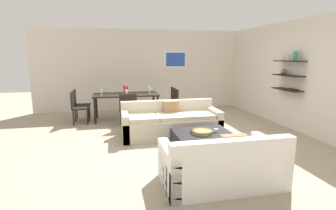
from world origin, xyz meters
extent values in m
plane|color=tan|center=(0.00, 0.00, 0.00)|extent=(18.00, 18.00, 0.00)
cube|color=silver|center=(0.30, 3.53, 1.35)|extent=(8.40, 0.06, 2.70)
cube|color=white|center=(0.78, 3.48, 1.70)|extent=(0.78, 0.02, 0.57)
cube|color=#264CB2|center=(0.78, 3.47, 1.70)|extent=(0.66, 0.01, 0.46)
cube|color=silver|center=(3.03, 0.60, 1.35)|extent=(0.06, 8.20, 2.70)
cube|color=black|center=(2.86, 0.30, 1.70)|extent=(0.28, 0.90, 0.02)
cube|color=black|center=(2.86, 0.30, 1.35)|extent=(0.28, 0.90, 0.02)
cube|color=black|center=(2.86, 0.30, 1.00)|extent=(0.28, 0.90, 0.02)
cylinder|color=teal|center=(2.86, 0.10, 1.82)|extent=(0.10, 0.10, 0.22)
sphere|color=olive|center=(2.86, 0.48, 1.43)|extent=(0.14, 0.14, 0.14)
cylinder|color=silver|center=(2.86, 0.35, 1.77)|extent=(0.07, 0.07, 0.12)
cube|color=#4C1E19|center=(2.86, 0.15, 1.03)|extent=(0.20, 0.28, 0.03)
cube|color=beige|center=(-0.10, 0.30, 0.21)|extent=(2.22, 0.90, 0.42)
cube|color=beige|center=(-0.10, 0.67, 0.60)|extent=(2.22, 0.16, 0.36)
cube|color=beige|center=(-1.14, 0.30, 0.30)|extent=(0.14, 0.90, 0.60)
cube|color=beige|center=(0.94, 0.30, 0.30)|extent=(0.14, 0.90, 0.60)
cube|color=beige|center=(-0.75, 0.26, 0.47)|extent=(0.63, 0.70, 0.10)
cube|color=beige|center=(-0.10, 0.26, 0.47)|extent=(0.63, 0.70, 0.10)
cube|color=beige|center=(0.54, 0.26, 0.47)|extent=(0.63, 0.70, 0.10)
cube|color=#99724C|center=(-0.06, 0.49, 0.60)|extent=(0.37, 0.14, 0.36)
cube|color=white|center=(0.10, -2.07, 0.21)|extent=(1.69, 0.90, 0.42)
cube|color=white|center=(0.10, -2.44, 0.60)|extent=(1.69, 0.16, 0.36)
cube|color=white|center=(0.88, -2.07, 0.30)|extent=(0.14, 0.90, 0.60)
cube|color=white|center=(-0.67, -2.07, 0.30)|extent=(0.14, 0.90, 0.60)
cube|color=white|center=(0.46, -2.03, 0.47)|extent=(0.69, 0.70, 0.10)
cube|color=white|center=(-0.25, -2.03, 0.47)|extent=(0.69, 0.70, 0.10)
cube|color=#99724C|center=(0.19, -2.26, 0.60)|extent=(0.36, 0.13, 0.36)
cube|color=black|center=(0.28, -0.83, 0.19)|extent=(1.09, 1.02, 0.38)
cylinder|color=#99844C|center=(0.24, -0.87, 0.41)|extent=(0.39, 0.39, 0.06)
torus|color=#99844C|center=(0.24, -0.87, 0.44)|extent=(0.39, 0.39, 0.02)
cylinder|color=silver|center=(0.53, -0.84, 0.41)|extent=(0.09, 0.09, 0.07)
sphere|color=red|center=(0.07, -0.80, 0.42)|extent=(0.08, 0.08, 0.08)
cube|color=black|center=(-1.01, 2.13, 0.73)|extent=(1.84, 0.86, 0.04)
cylinder|color=black|center=(-1.87, 1.76, 0.35)|extent=(0.06, 0.06, 0.71)
cylinder|color=black|center=(-0.15, 1.76, 0.35)|extent=(0.06, 0.06, 0.71)
cylinder|color=black|center=(-1.87, 2.50, 0.35)|extent=(0.06, 0.06, 0.71)
cylinder|color=black|center=(-0.15, 2.50, 0.35)|extent=(0.06, 0.06, 0.71)
cube|color=black|center=(0.23, 1.94, 0.43)|extent=(0.44, 0.44, 0.04)
cube|color=black|center=(0.43, 1.94, 0.67)|extent=(0.04, 0.44, 0.43)
cylinder|color=black|center=(0.05, 2.12, 0.21)|extent=(0.04, 0.04, 0.41)
cylinder|color=black|center=(0.05, 1.76, 0.21)|extent=(0.04, 0.04, 0.41)
cylinder|color=black|center=(0.41, 2.12, 0.21)|extent=(0.04, 0.04, 0.41)
cylinder|color=black|center=(0.41, 1.76, 0.21)|extent=(0.04, 0.04, 0.41)
cube|color=black|center=(-1.01, 1.38, 0.43)|extent=(0.44, 0.44, 0.04)
cube|color=black|center=(-1.01, 1.18, 0.67)|extent=(0.44, 0.04, 0.43)
cylinder|color=black|center=(-0.83, 1.56, 0.21)|extent=(0.04, 0.04, 0.41)
cylinder|color=black|center=(-1.19, 1.56, 0.21)|extent=(0.04, 0.04, 0.41)
cylinder|color=black|center=(-0.83, 1.20, 0.21)|extent=(0.04, 0.04, 0.41)
cylinder|color=black|center=(-1.19, 1.20, 0.21)|extent=(0.04, 0.04, 0.41)
cube|color=black|center=(-2.25, 2.32, 0.43)|extent=(0.44, 0.44, 0.04)
cube|color=black|center=(-2.45, 2.32, 0.67)|extent=(0.04, 0.44, 0.43)
cylinder|color=black|center=(-2.07, 2.14, 0.21)|extent=(0.04, 0.04, 0.41)
cylinder|color=black|center=(-2.07, 2.50, 0.21)|extent=(0.04, 0.04, 0.41)
cylinder|color=black|center=(-2.43, 2.14, 0.21)|extent=(0.04, 0.04, 0.41)
cylinder|color=black|center=(-2.43, 2.50, 0.21)|extent=(0.04, 0.04, 0.41)
cube|color=black|center=(0.23, 2.32, 0.43)|extent=(0.44, 0.44, 0.04)
cube|color=black|center=(0.43, 2.32, 0.67)|extent=(0.04, 0.44, 0.43)
cylinder|color=black|center=(0.05, 2.50, 0.21)|extent=(0.04, 0.04, 0.41)
cylinder|color=black|center=(0.05, 2.14, 0.21)|extent=(0.04, 0.04, 0.41)
cylinder|color=black|center=(0.41, 2.50, 0.21)|extent=(0.04, 0.04, 0.41)
cylinder|color=black|center=(0.41, 2.14, 0.21)|extent=(0.04, 0.04, 0.41)
cube|color=black|center=(-2.25, 1.94, 0.43)|extent=(0.44, 0.44, 0.04)
cube|color=black|center=(-2.45, 1.94, 0.67)|extent=(0.04, 0.44, 0.43)
cylinder|color=black|center=(-2.07, 1.76, 0.21)|extent=(0.04, 0.04, 0.41)
cylinder|color=black|center=(-2.07, 2.12, 0.21)|extent=(0.04, 0.04, 0.41)
cylinder|color=black|center=(-2.43, 1.76, 0.21)|extent=(0.04, 0.04, 0.41)
cylinder|color=black|center=(-2.43, 2.12, 0.21)|extent=(0.04, 0.04, 0.41)
cylinder|color=silver|center=(-1.69, 2.24, 0.75)|extent=(0.06, 0.06, 0.01)
cylinder|color=silver|center=(-1.69, 2.24, 0.79)|extent=(0.01, 0.01, 0.07)
cylinder|color=silver|center=(-1.69, 2.24, 0.88)|extent=(0.06, 0.06, 0.10)
cylinder|color=silver|center=(-1.01, 1.76, 0.75)|extent=(0.06, 0.06, 0.01)
cylinder|color=silver|center=(-1.01, 1.76, 0.80)|extent=(0.01, 0.01, 0.09)
cylinder|color=silver|center=(-1.01, 1.76, 0.88)|extent=(0.08, 0.08, 0.08)
cylinder|color=silver|center=(-0.33, 2.24, 0.75)|extent=(0.06, 0.06, 0.01)
cylinder|color=silver|center=(-0.33, 2.24, 0.80)|extent=(0.01, 0.01, 0.08)
cylinder|color=silver|center=(-0.33, 2.24, 0.89)|extent=(0.07, 0.07, 0.09)
cylinder|color=silver|center=(-0.33, 2.02, 0.75)|extent=(0.06, 0.06, 0.01)
cylinder|color=silver|center=(-0.33, 2.02, 0.80)|extent=(0.01, 0.01, 0.08)
cylinder|color=silver|center=(-0.33, 2.02, 0.88)|extent=(0.08, 0.08, 0.08)
cylinder|color=silver|center=(-1.69, 2.02, 0.75)|extent=(0.06, 0.06, 0.01)
cylinder|color=silver|center=(-1.69, 2.02, 0.80)|extent=(0.01, 0.01, 0.08)
cylinder|color=silver|center=(-1.69, 2.02, 0.87)|extent=(0.07, 0.07, 0.08)
cylinder|color=#D85933|center=(-1.01, 2.07, 0.82)|extent=(0.12, 0.12, 0.15)
sphere|color=red|center=(-1.01, 2.07, 0.96)|extent=(0.16, 0.16, 0.16)
camera|label=1|loc=(-1.39, -5.35, 1.82)|focal=27.79mm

